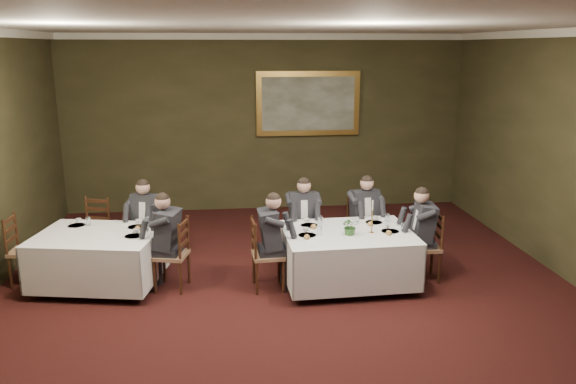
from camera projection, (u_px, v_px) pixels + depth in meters
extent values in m
plane|color=black|center=(297.00, 320.00, 6.88)|extent=(10.00, 10.00, 0.00)
cube|color=silver|center=(298.00, 23.00, 6.00)|extent=(8.00, 10.00, 0.10)
cube|color=#2D2B16|center=(266.00, 124.00, 11.25)|extent=(8.00, 0.10, 3.50)
cube|color=white|center=(265.00, 36.00, 10.77)|extent=(8.00, 0.10, 0.12)
cube|color=black|center=(348.00, 234.00, 7.78)|extent=(1.75, 1.34, 0.04)
cube|color=white|center=(348.00, 232.00, 7.77)|extent=(1.81, 1.40, 0.02)
cube|color=white|center=(347.00, 255.00, 7.85)|extent=(1.83, 1.42, 0.65)
cube|color=black|center=(97.00, 236.00, 7.70)|extent=(1.76, 1.45, 0.04)
cube|color=white|center=(97.00, 234.00, 7.69)|extent=(1.83, 1.52, 0.02)
cube|color=white|center=(99.00, 257.00, 7.77)|extent=(1.86, 1.54, 0.65)
cube|color=#856043|center=(303.00, 232.00, 8.64)|extent=(0.44, 0.42, 0.05)
cube|color=black|center=(301.00, 213.00, 8.76)|extent=(0.38, 0.03, 0.54)
cube|color=black|center=(303.00, 208.00, 8.54)|extent=(0.42, 0.31, 0.55)
sphere|color=tan|center=(303.00, 184.00, 8.45)|extent=(0.21, 0.21, 0.21)
cube|color=#856043|center=(363.00, 229.00, 8.77)|extent=(0.50, 0.49, 0.05)
cube|color=black|center=(359.00, 211.00, 8.89)|extent=(0.38, 0.09, 0.54)
cube|color=black|center=(364.00, 206.00, 8.68)|extent=(0.47, 0.38, 0.55)
sphere|color=tan|center=(365.00, 182.00, 8.58)|extent=(0.24, 0.24, 0.21)
cube|color=#856043|center=(268.00, 255.00, 7.68)|extent=(0.45, 0.47, 0.05)
cube|color=black|center=(254.00, 239.00, 7.59)|extent=(0.05, 0.38, 0.54)
cube|color=black|center=(268.00, 229.00, 7.59)|extent=(0.34, 0.44, 0.55)
sphere|color=tan|center=(268.00, 202.00, 7.49)|extent=(0.22, 0.22, 0.21)
cube|color=#856043|center=(424.00, 247.00, 7.99)|extent=(0.46, 0.47, 0.05)
cube|color=black|center=(438.00, 230.00, 7.94)|extent=(0.06, 0.38, 0.54)
cube|color=black|center=(426.00, 222.00, 7.90)|extent=(0.34, 0.44, 0.55)
sphere|color=tan|center=(427.00, 196.00, 7.80)|extent=(0.23, 0.23, 0.21)
cube|color=#856043|center=(92.00, 233.00, 8.59)|extent=(0.55, 0.54, 0.05)
cube|color=black|center=(98.00, 214.00, 8.71)|extent=(0.37, 0.15, 0.54)
cube|color=#856043|center=(149.00, 234.00, 8.53)|extent=(0.56, 0.55, 0.05)
cube|color=black|center=(154.00, 215.00, 8.64)|extent=(0.36, 0.17, 0.54)
cube|color=black|center=(147.00, 211.00, 8.43)|extent=(0.50, 0.44, 0.55)
sphere|color=tan|center=(145.00, 186.00, 8.34)|extent=(0.27, 0.27, 0.21)
cube|color=#856043|center=(171.00, 255.00, 7.68)|extent=(0.51, 0.53, 0.05)
cube|color=black|center=(184.00, 239.00, 7.59)|extent=(0.12, 0.38, 0.54)
cube|color=black|center=(170.00, 229.00, 7.58)|extent=(0.40, 0.48, 0.55)
sphere|color=tan|center=(168.00, 202.00, 7.49)|extent=(0.25, 0.25, 0.21)
cube|color=#856043|center=(27.00, 251.00, 7.84)|extent=(0.44, 0.46, 0.05)
cube|color=black|center=(11.00, 235.00, 7.76)|extent=(0.05, 0.38, 0.54)
imported|color=#2D5926|center=(351.00, 225.00, 7.62)|extent=(0.26, 0.23, 0.27)
cylinder|color=#B18336|center=(372.00, 232.00, 7.73)|extent=(0.07, 0.07, 0.02)
cylinder|color=#B18336|center=(372.00, 220.00, 7.69)|extent=(0.02, 0.02, 0.32)
cylinder|color=white|center=(373.00, 204.00, 7.63)|extent=(0.02, 0.02, 0.14)
cylinder|color=white|center=(309.00, 225.00, 8.06)|extent=(0.25, 0.25, 0.01)
cylinder|color=white|center=(308.00, 220.00, 8.19)|extent=(0.08, 0.08, 0.05)
cylinder|color=white|center=(321.00, 220.00, 8.06)|extent=(0.06, 0.06, 0.14)
cylinder|color=white|center=(77.00, 225.00, 8.05)|extent=(0.25, 0.25, 0.01)
cylinder|color=white|center=(79.00, 220.00, 8.19)|extent=(0.08, 0.08, 0.05)
cylinder|color=white|center=(88.00, 220.00, 8.05)|extent=(0.06, 0.06, 0.14)
cube|color=gold|center=(308.00, 104.00, 11.18)|extent=(2.07, 0.08, 1.27)
cube|color=#474930|center=(308.00, 104.00, 11.14)|extent=(1.85, 0.01, 1.05)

